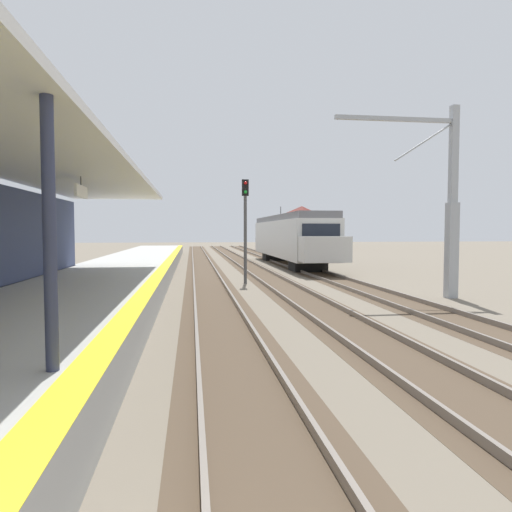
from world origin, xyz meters
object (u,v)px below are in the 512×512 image
approaching_train (290,237)px  distant_trackside_house (302,227)px  catenary_pylon_far_side (445,206)px  rail_signal_post (245,220)px

approaching_train → distant_trackside_house: 33.81m
catenary_pylon_far_side → approaching_train: bearing=96.8°
catenary_pylon_far_side → distant_trackside_house: bearing=82.7°
rail_signal_post → catenary_pylon_far_side: (7.17, -6.10, 0.41)m
approaching_train → rail_signal_post: bearing=-111.9°
approaching_train → catenary_pylon_far_side: (2.21, -18.41, 1.43)m
rail_signal_post → distant_trackside_house: bearing=73.0°
rail_signal_post → catenary_pylon_far_side: catenary_pylon_far_side is taller
approaching_train → catenary_pylon_far_side: 18.60m
approaching_train → rail_signal_post: 13.32m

